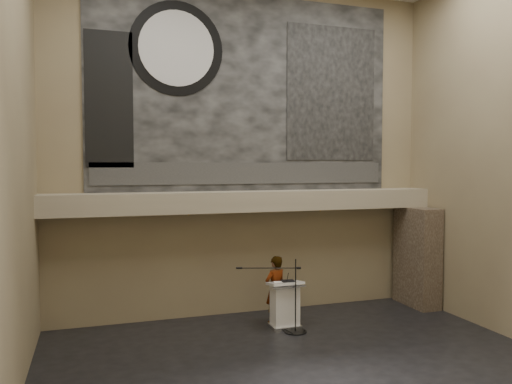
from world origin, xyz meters
name	(u,v)px	position (x,y,z in m)	size (l,w,h in m)	color
floor	(309,371)	(0.00, 0.00, 0.00)	(10.00, 10.00, 0.00)	black
wall_back	(246,150)	(0.00, 4.00, 4.25)	(10.00, 0.02, 8.50)	#806E51
wall_front	(467,127)	(0.00, -4.00, 4.25)	(10.00, 0.02, 8.50)	#806E51
wall_left	(9,139)	(-5.00, 0.00, 4.25)	(0.02, 8.00, 8.50)	#806E51
soffit	(251,201)	(0.00, 3.60, 2.95)	(10.00, 0.80, 0.50)	gray
sprinkler_left	(189,214)	(-1.60, 3.55, 2.67)	(0.04, 0.04, 0.06)	#B2893D
sprinkler_right	(320,210)	(1.90, 3.55, 2.67)	(0.04, 0.04, 0.06)	#B2893D
banner	(247,93)	(0.00, 3.97, 5.70)	(8.00, 0.05, 5.00)	black
banner_text_strip	(247,173)	(0.00, 3.93, 3.65)	(7.76, 0.02, 0.55)	#2E2E2E
banner_clock_rim	(177,48)	(-1.80, 3.93, 6.70)	(2.30, 2.30, 0.02)	black
banner_clock_face	(177,48)	(-1.80, 3.91, 6.70)	(1.84, 1.84, 0.02)	silver
banner_building_print	(332,93)	(2.40, 3.93, 5.80)	(2.60, 0.02, 3.60)	black
banner_brick_print	(109,99)	(-3.40, 3.93, 5.40)	(1.10, 0.02, 3.20)	black
stone_pier	(417,256)	(4.65, 3.15, 1.35)	(0.60, 1.40, 2.70)	#413328
lectern	(285,305)	(0.48, 2.48, 0.55)	(0.79, 0.57, 1.14)	silver
binder	(288,281)	(0.55, 2.45, 1.12)	(0.29, 0.23, 0.04)	black
papers	(279,283)	(0.32, 2.43, 1.10)	(0.22, 0.31, 0.01)	white
speaker_person	(275,290)	(0.39, 2.89, 0.83)	(0.60, 0.39, 1.65)	silver
mic_stand	(293,321)	(0.55, 2.14, 0.26)	(1.57, 0.70, 1.70)	black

